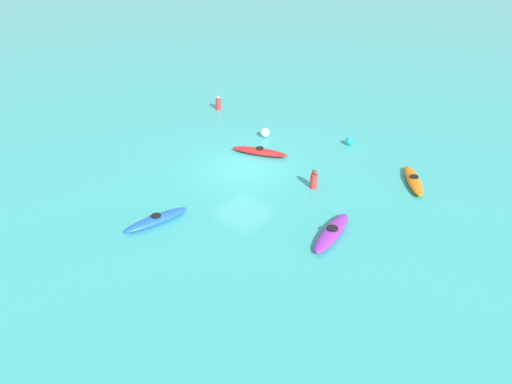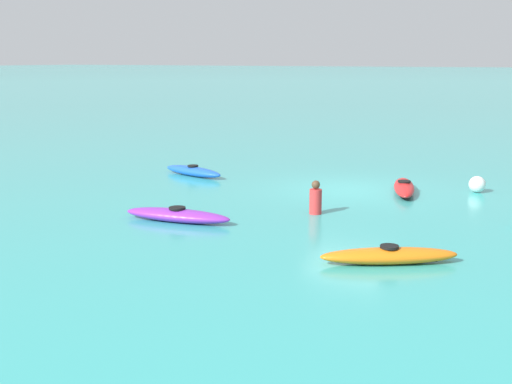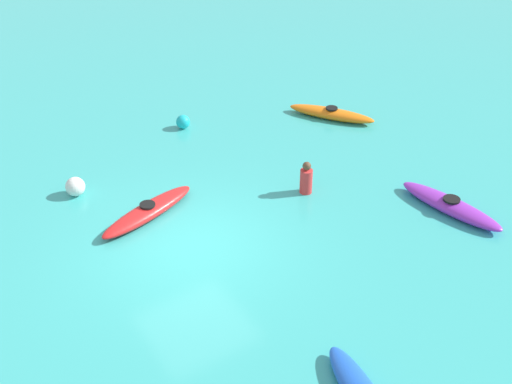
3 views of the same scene
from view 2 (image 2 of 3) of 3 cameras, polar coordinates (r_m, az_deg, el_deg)
ground_plane at (r=20.96m, az=7.94°, el=0.21°), size 600.00×600.00×0.00m
kayak_purple at (r=16.76m, az=-6.66°, el=-1.96°), size 1.03×2.89×0.37m
kayak_blue at (r=23.25m, az=-5.34°, el=1.77°), size 1.19×2.71×0.37m
kayak_red at (r=20.71m, az=12.39°, el=0.38°), size 2.89×1.46×0.37m
kayak_orange at (r=13.55m, az=11.18°, el=-5.29°), size 1.97×2.62×0.37m
buoy_white at (r=21.32m, az=18.17°, el=0.62°), size 0.50×0.50×0.50m
person_near_shore at (r=17.50m, az=5.05°, el=-0.61°), size 0.39×0.39×0.88m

